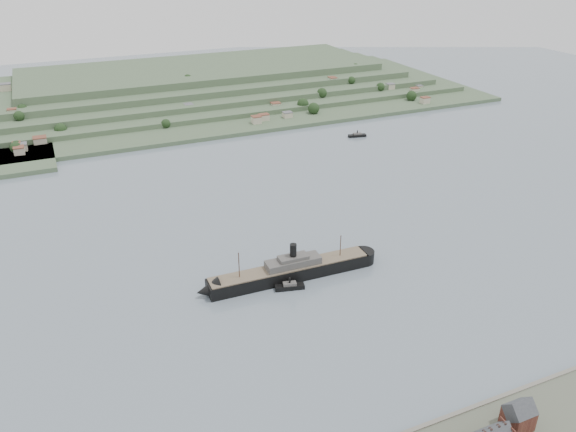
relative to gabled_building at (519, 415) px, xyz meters
name	(u,v)px	position (x,y,z in m)	size (l,w,h in m)	color
ground	(290,255)	(-27.50, 164.00, -8.19)	(1400.00, 1400.00, 0.00)	slate
gabled_building	(519,415)	(0.00, 0.00, 0.00)	(10.40, 10.18, 14.09)	#49211A
far_peninsula	(180,90)	(0.41, 557.10, 3.69)	(760.00, 309.00, 30.00)	#3B5337
steamship	(286,272)	(-41.27, 139.83, -3.27)	(111.04, 15.70, 26.64)	black
tugboat	(290,286)	(-43.23, 129.41, -6.35)	(17.32, 8.16, 7.53)	black
ferry_east	(357,135)	(126.09, 347.18, -6.57)	(18.52, 8.45, 6.71)	black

